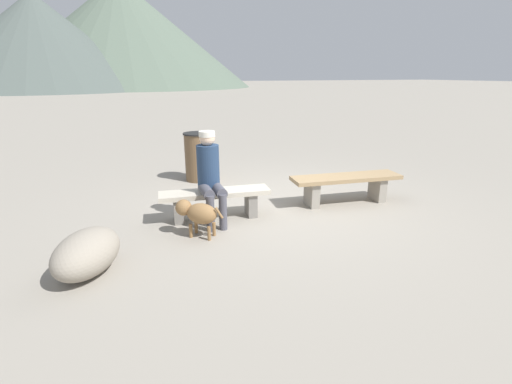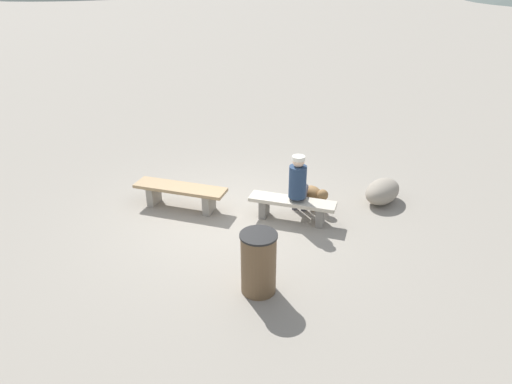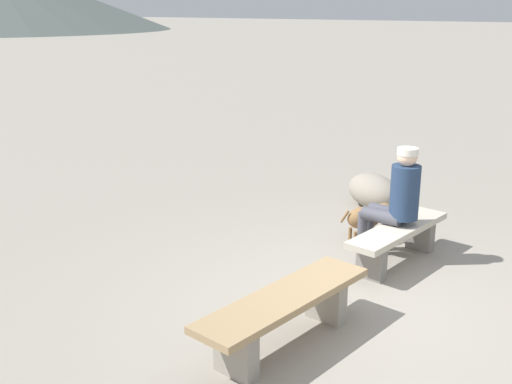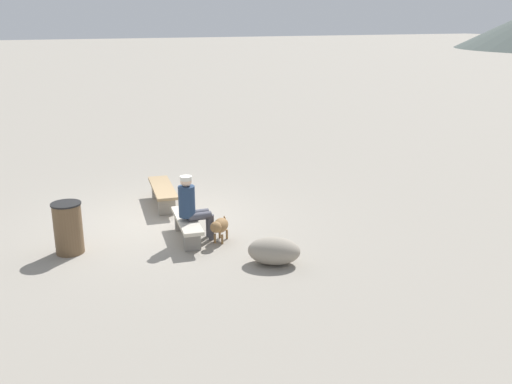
# 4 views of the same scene
# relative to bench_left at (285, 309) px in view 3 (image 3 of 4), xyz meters

# --- Properties ---
(ground) EXTENTS (210.00, 210.00, 0.06)m
(ground) POSITION_rel_bench_left_xyz_m (1.02, -0.26, -0.36)
(ground) COLOR gray
(bench_left) EXTENTS (1.84, 0.66, 0.46)m
(bench_left) POSITION_rel_bench_left_xyz_m (0.00, 0.00, 0.00)
(bench_left) COLOR gray
(bench_left) RESTS_ON ground
(bench_right) EXTENTS (1.62, 0.55, 0.43)m
(bench_right) POSITION_rel_bench_left_xyz_m (2.17, -0.08, -0.02)
(bench_right) COLOR gray
(bench_right) RESTS_ON ground
(seated_person) EXTENTS (0.34, 0.65, 1.30)m
(seated_person) POSITION_rel_bench_left_xyz_m (2.26, 0.00, 0.40)
(seated_person) COLOR navy
(seated_person) RESTS_ON ground
(dog) EXTENTS (0.55, 0.51, 0.48)m
(dog) POSITION_rel_bench_left_xyz_m (2.55, 0.45, -0.00)
(dog) COLOR olive
(dog) RESTS_ON ground
(boulder) EXTENTS (0.94, 1.07, 0.48)m
(boulder) POSITION_rel_bench_left_xyz_m (3.85, 0.98, -0.09)
(boulder) COLOR gray
(boulder) RESTS_ON ground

